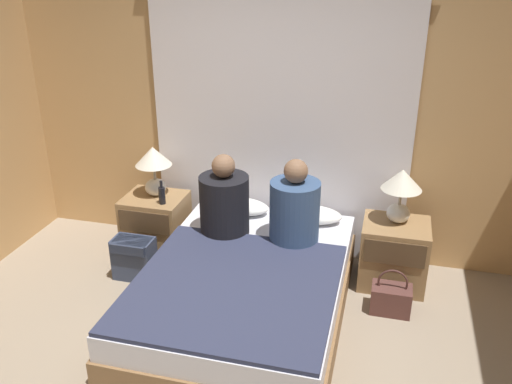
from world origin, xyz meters
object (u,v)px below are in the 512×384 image
object	(u,v)px
pillow_right	(308,214)
handbag_on_floor	(391,298)
bed	(246,292)
nightstand_left	(156,224)
lamp_left	(154,164)
pillow_left	(236,206)
nightstand_right	(394,254)
person_left_in_bed	(224,202)
backpack_on_floor	(134,256)
beer_bottle_on_left_stand	(162,195)
person_right_in_bed	(295,209)
lamp_right	(401,188)

from	to	relation	value
pillow_right	handbag_on_floor	distance (m)	0.96
bed	nightstand_left	distance (m)	1.27
lamp_left	pillow_left	xyz separation A→B (m)	(0.72, 0.04, -0.33)
nightstand_right	person_left_in_bed	size ratio (longest dim) A/B	0.81
bed	nightstand_left	bearing A→B (deg)	144.63
bed	nightstand_right	size ratio (longest dim) A/B	3.77
lamp_left	person_left_in_bed	size ratio (longest dim) A/B	0.67
pillow_right	backpack_on_floor	size ratio (longest dim) A/B	1.60
lamp_left	beer_bottle_on_left_stand	world-z (taller)	lamp_left
handbag_on_floor	bed	bearing A→B (deg)	-162.31
backpack_on_floor	bed	bearing A→B (deg)	-15.25
nightstand_right	pillow_right	xyz separation A→B (m)	(-0.72, 0.09, 0.22)
pillow_left	beer_bottle_on_left_stand	size ratio (longest dim) A/B	2.73
person_left_in_bed	person_right_in_bed	distance (m)	0.56
bed	nightstand_left	world-z (taller)	nightstand_left
person_left_in_bed	backpack_on_floor	bearing A→B (deg)	-166.78
pillow_right	handbag_on_floor	xyz separation A→B (m)	(0.73, -0.49, -0.38)
pillow_left	person_right_in_bed	world-z (taller)	person_right_in_bed
handbag_on_floor	lamp_left	bearing A→B (deg)	167.66
nightstand_right	pillow_left	size ratio (longest dim) A/B	0.94
nightstand_left	beer_bottle_on_left_stand	size ratio (longest dim) A/B	2.58
lamp_left	person_right_in_bed	bearing A→B (deg)	-14.26
nightstand_right	lamp_left	distance (m)	2.14
nightstand_left	beer_bottle_on_left_stand	distance (m)	0.38
nightstand_left	person_right_in_bed	size ratio (longest dim) A/B	0.80
beer_bottle_on_left_stand	backpack_on_floor	bearing A→B (deg)	-110.33
nightstand_right	lamp_left	xyz separation A→B (m)	(-2.06, 0.05, 0.56)
lamp_right	backpack_on_floor	size ratio (longest dim) A/B	1.25
person_right_in_bed	bed	bearing A→B (deg)	-120.10
pillow_left	person_right_in_bed	distance (m)	0.71
pillow_left	person_left_in_bed	distance (m)	0.42
nightstand_left	person_right_in_bed	xyz separation A→B (m)	(1.30, -0.28, 0.44)
lamp_right	nightstand_left	bearing A→B (deg)	-178.58
backpack_on_floor	pillow_left	bearing A→B (deg)	36.95
lamp_left	handbag_on_floor	bearing A→B (deg)	-12.34
backpack_on_floor	handbag_on_floor	world-z (taller)	handbag_on_floor
bed	pillow_left	size ratio (longest dim) A/B	3.56
bed	lamp_left	distance (m)	1.43
pillow_right	beer_bottle_on_left_stand	bearing A→B (deg)	-170.83
lamp_left	lamp_right	world-z (taller)	same
person_right_in_bed	backpack_on_floor	distance (m)	1.40
backpack_on_floor	lamp_left	bearing A→B (deg)	89.93
nightstand_left	lamp_left	size ratio (longest dim) A/B	1.21
person_right_in_bed	pillow_left	bearing A→B (deg)	147.21
bed	handbag_on_floor	world-z (taller)	bed
bed	beer_bottle_on_left_stand	distance (m)	1.17
lamp_right	person_right_in_bed	xyz separation A→B (m)	(-0.77, -0.33, -0.12)
person_right_in_bed	backpack_on_floor	size ratio (longest dim) A/B	1.90
lamp_left	lamp_right	distance (m)	2.06
lamp_left	backpack_on_floor	bearing A→B (deg)	-90.07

